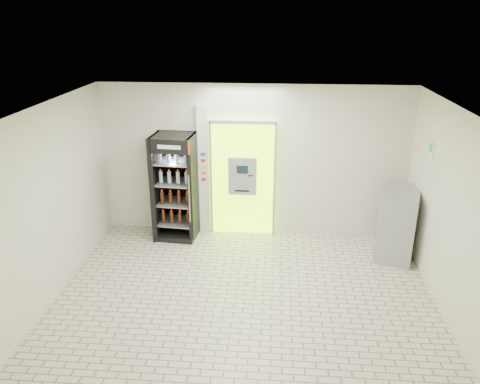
# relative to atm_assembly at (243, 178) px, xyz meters

# --- Properties ---
(ground) EXTENTS (6.00, 6.00, 0.00)m
(ground) POSITION_rel_atm_assembly_xyz_m (0.20, -2.41, -1.17)
(ground) COLOR #BDB59C
(ground) RESTS_ON ground
(room_shell) EXTENTS (6.00, 6.00, 6.00)m
(room_shell) POSITION_rel_atm_assembly_xyz_m (0.20, -2.41, 0.67)
(room_shell) COLOR silver
(room_shell) RESTS_ON ground
(atm_assembly) EXTENTS (1.30, 0.24, 2.33)m
(atm_assembly) POSITION_rel_atm_assembly_xyz_m (0.00, 0.00, 0.00)
(atm_assembly) COLOR #8EEA0B
(atm_assembly) RESTS_ON ground
(pillar) EXTENTS (0.22, 0.11, 2.60)m
(pillar) POSITION_rel_atm_assembly_xyz_m (-0.78, 0.04, 0.13)
(pillar) COLOR silver
(pillar) RESTS_ON ground
(beverage_cooler) EXTENTS (0.84, 0.78, 2.09)m
(beverage_cooler) POSITION_rel_atm_assembly_xyz_m (-1.30, -0.26, -0.17)
(beverage_cooler) COLOR black
(beverage_cooler) RESTS_ON ground
(steel_cabinet) EXTENTS (0.91, 1.11, 1.28)m
(steel_cabinet) POSITION_rel_atm_assembly_xyz_m (2.87, -0.75, -0.53)
(steel_cabinet) COLOR #989A9F
(steel_cabinet) RESTS_ON ground
(exit_sign) EXTENTS (0.02, 0.22, 0.26)m
(exit_sign) POSITION_rel_atm_assembly_xyz_m (3.19, -1.01, 0.95)
(exit_sign) COLOR white
(exit_sign) RESTS_ON room_shell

